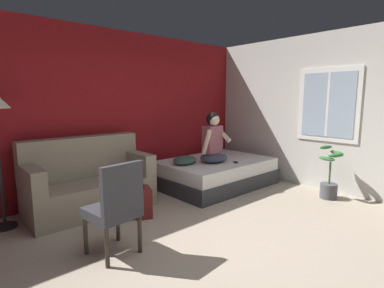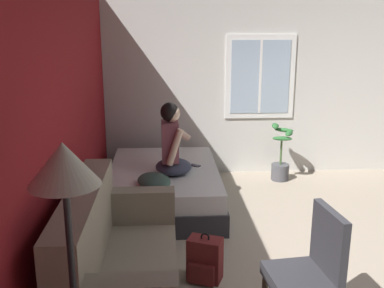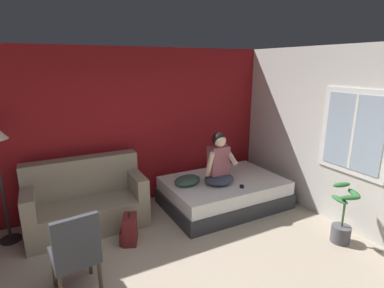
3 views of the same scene
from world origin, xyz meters
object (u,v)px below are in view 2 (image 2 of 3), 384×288
(backpack, at_px, (205,260))
(potted_plant, at_px, (281,160))
(bed, at_px, (164,187))
(cell_phone, at_px, (195,165))
(couch, at_px, (116,269))
(person_seated, at_px, (172,145))
(throw_pillow, at_px, (154,181))
(floor_lamp, at_px, (66,195))
(side_chair, at_px, (310,269))

(backpack, height_order, potted_plant, potted_plant)
(bed, height_order, cell_phone, cell_phone)
(couch, height_order, backpack, couch)
(person_seated, distance_m, potted_plant, 1.98)
(throw_pillow, bearing_deg, backpack, -157.87)
(bed, distance_m, throw_pillow, 0.74)
(backpack, height_order, floor_lamp, floor_lamp)
(throw_pillow, relative_size, floor_lamp, 0.28)
(person_seated, bearing_deg, bed, 29.65)
(side_chair, xyz_separation_m, floor_lamp, (-0.72, 1.54, 0.90))
(cell_phone, xyz_separation_m, potted_plant, (0.74, -1.32, -0.18))
(couch, relative_size, side_chair, 1.74)
(person_seated, xyz_separation_m, throw_pillow, (-0.48, 0.21, -0.29))
(person_seated, height_order, potted_plant, person_seated)
(potted_plant, bearing_deg, person_seated, 121.55)
(couch, height_order, cell_phone, couch)
(side_chair, distance_m, potted_plant, 3.46)
(bed, relative_size, couch, 1.20)
(floor_lamp, bearing_deg, bed, -8.35)
(bed, relative_size, potted_plant, 2.40)
(person_seated, bearing_deg, side_chair, -158.29)
(side_chair, height_order, person_seated, person_seated)
(person_seated, bearing_deg, cell_phone, -49.23)
(side_chair, xyz_separation_m, throw_pillow, (1.91, 1.16, 0.02))
(side_chair, height_order, potted_plant, side_chair)
(floor_lamp, bearing_deg, couch, -5.27)
(cell_phone, height_order, potted_plant, potted_plant)
(person_seated, height_order, backpack, person_seated)
(side_chair, xyz_separation_m, potted_plant, (3.39, -0.67, -0.23))
(bed, xyz_separation_m, side_chair, (-2.57, -1.05, 0.30))
(person_seated, height_order, cell_phone, person_seated)
(side_chair, relative_size, person_seated, 1.12)
(side_chair, height_order, cell_phone, side_chair)
(bed, xyz_separation_m, throw_pillow, (-0.66, 0.11, 0.31))
(bed, distance_m, couch, 2.28)
(throw_pillow, bearing_deg, cell_phone, -34.77)
(backpack, bearing_deg, throw_pillow, 22.13)
(person_seated, height_order, throw_pillow, person_seated)
(side_chair, bearing_deg, bed, 22.29)
(couch, relative_size, floor_lamp, 1.00)
(throw_pillow, bearing_deg, person_seated, -23.88)
(potted_plant, bearing_deg, side_chair, 168.80)
(person_seated, distance_m, cell_phone, 0.53)
(cell_phone, bearing_deg, person_seated, -12.41)
(couch, distance_m, throw_pillow, 1.61)
(throw_pillow, height_order, potted_plant, potted_plant)
(backpack, relative_size, potted_plant, 0.54)
(backpack, distance_m, potted_plant, 2.96)
(side_chair, bearing_deg, cell_phone, 13.82)
(cell_phone, distance_m, floor_lamp, 3.61)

